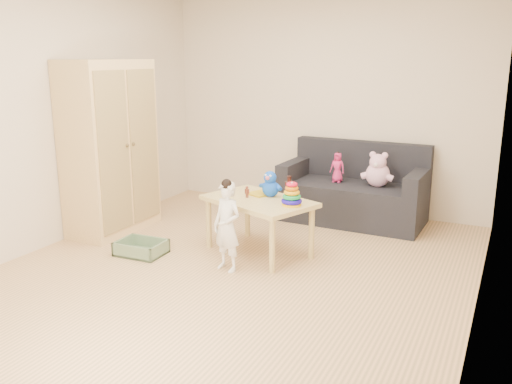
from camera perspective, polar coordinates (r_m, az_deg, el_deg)
The scene contains 13 objects.
room at distance 4.64m, azimuth -1.92°, elevation 7.19°, with size 4.50×4.50×4.50m.
wardrobe at distance 5.98m, azimuth -15.12°, elevation 4.53°, with size 0.51×1.01×1.83m, color #EDC382.
sofa at distance 6.33m, azimuth 10.08°, elevation -1.06°, with size 1.60×0.80×0.45m, color black.
play_table at distance 5.22m, azimuth 0.28°, elevation -3.59°, with size 1.03×0.65×0.54m, color #DAC277.
storage_bin at distance 5.36m, azimuth -11.99°, elevation -5.75°, with size 0.45×0.33×0.13m, color #647F5C, non-canonical shape.
toddler at distance 4.78m, azimuth -3.06°, elevation -3.77°, with size 0.29×0.19×0.79m, color white.
pink_bear at distance 6.14m, azimuth 12.71°, elevation 2.07°, with size 0.29×0.25×0.33m, color #FAB8DB, non-canonical shape.
doll at distance 6.27m, azimuth 8.57°, elevation 2.54°, with size 0.17×0.11×0.34m, color #E12A71.
ring_stacker at distance 4.91m, azimuth 3.78°, elevation -0.46°, with size 0.19×0.19×0.22m.
brown_bottle at distance 5.06m, azimuth 3.49°, elevation 0.17°, with size 0.08×0.08×0.24m.
blue_plush at distance 5.22m, azimuth 1.54°, elevation 0.91°, with size 0.21×0.17×0.26m, color blue, non-canonical shape.
wooden_figure at distance 5.18m, azimuth -0.95°, elevation 0.02°, with size 0.05×0.04×0.12m, color brown, non-canonical shape.
yellow_book at distance 5.31m, azimuth 0.41°, elevation -0.17°, with size 0.21×0.21×0.02m, color gold.
Camera 1 is at (2.15, -4.07, 1.86)m, focal length 38.00 mm.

